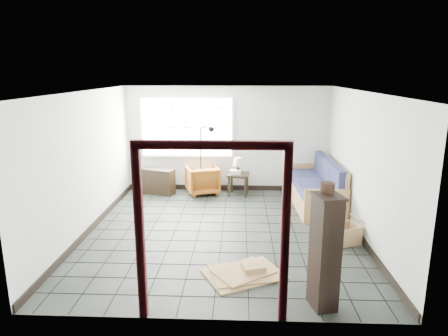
{
  "coord_description": "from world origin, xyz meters",
  "views": [
    {
      "loc": [
        0.32,
        -7.02,
        2.94
      ],
      "look_at": [
        0.02,
        0.3,
        1.16
      ],
      "focal_mm": 32.0,
      "sensor_mm": 36.0,
      "label": 1
    }
  ],
  "objects_px": {
    "futon_sofa": "(317,189)",
    "armchair": "(202,179)",
    "side_table": "(238,177)",
    "tall_shelf": "(325,251)"
  },
  "relations": [
    {
      "from": "side_table",
      "to": "tall_shelf",
      "type": "bearing_deg",
      "value": -76.85
    },
    {
      "from": "futon_sofa",
      "to": "side_table",
      "type": "height_order",
      "value": "futon_sofa"
    },
    {
      "from": "futon_sofa",
      "to": "tall_shelf",
      "type": "height_order",
      "value": "tall_shelf"
    },
    {
      "from": "futon_sofa",
      "to": "armchair",
      "type": "relative_size",
      "value": 3.14
    },
    {
      "from": "side_table",
      "to": "futon_sofa",
      "type": "bearing_deg",
      "value": -21.56
    },
    {
      "from": "futon_sofa",
      "to": "side_table",
      "type": "relative_size",
      "value": 4.29
    },
    {
      "from": "armchair",
      "to": "tall_shelf",
      "type": "height_order",
      "value": "tall_shelf"
    },
    {
      "from": "futon_sofa",
      "to": "tall_shelf",
      "type": "relative_size",
      "value": 1.58
    },
    {
      "from": "tall_shelf",
      "to": "side_table",
      "type": "bearing_deg",
      "value": 89.28
    },
    {
      "from": "armchair",
      "to": "side_table",
      "type": "distance_m",
      "value": 0.89
    }
  ]
}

